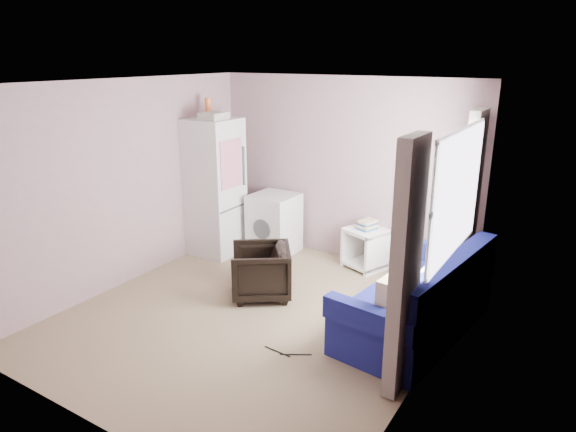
% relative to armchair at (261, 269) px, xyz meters
% --- Properties ---
extents(room, '(3.84, 4.24, 2.54)m').
position_rel_armchair_xyz_m(room, '(0.24, -0.42, 0.91)').
color(room, '#927E5F').
rests_on(room, ground).
extents(armchair, '(0.90, 0.91, 0.69)m').
position_rel_armchair_xyz_m(armchair, '(0.00, 0.00, 0.00)').
color(armchair, black).
rests_on(armchair, ground).
extents(fridge, '(0.69, 0.67, 2.19)m').
position_rel_armchair_xyz_m(fridge, '(-1.37, 0.85, 0.64)').
color(fridge, silver).
rests_on(fridge, ground).
extents(washing_machine, '(0.62, 0.63, 0.86)m').
position_rel_armchair_xyz_m(washing_machine, '(-0.66, 1.29, 0.11)').
color(washing_machine, silver).
rests_on(washing_machine, ground).
extents(side_table, '(0.63, 0.63, 0.67)m').
position_rel_armchair_xyz_m(side_table, '(0.71, 1.46, -0.03)').
color(side_table, white).
rests_on(side_table, ground).
extents(sofa, '(1.16, 2.11, 0.90)m').
position_rel_armchair_xyz_m(sofa, '(1.87, 0.17, -0.02)').
color(sofa, navy).
rests_on(sofa, ground).
extents(window_dressing, '(0.17, 2.62, 2.18)m').
position_rel_armchair_xyz_m(window_dressing, '(2.01, 0.27, 0.76)').
color(window_dressing, white).
rests_on(window_dressing, ground).
extents(floor_cables, '(0.47, 0.17, 0.01)m').
position_rel_armchair_xyz_m(floor_cables, '(0.92, -0.89, -0.34)').
color(floor_cables, black).
rests_on(floor_cables, ground).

